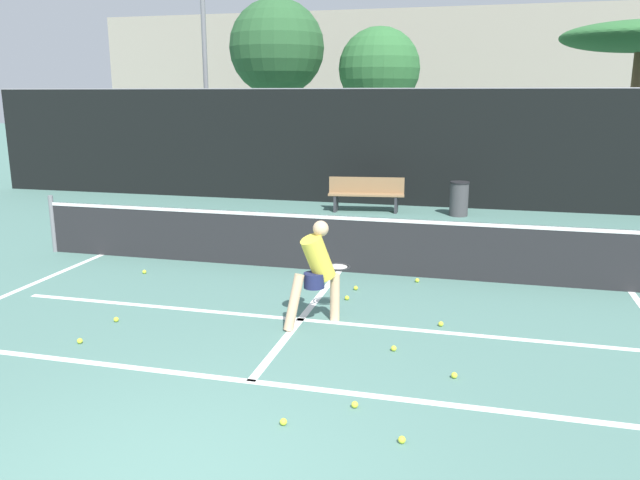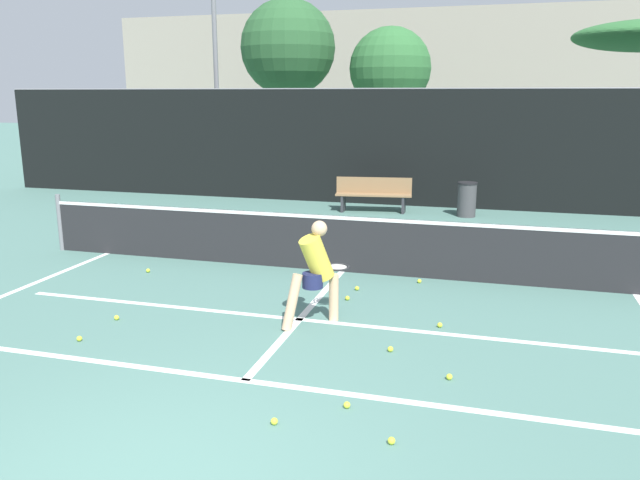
% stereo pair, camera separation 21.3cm
% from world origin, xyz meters
% --- Properties ---
extents(court_baseline_near, '(11.00, 0.10, 0.01)m').
position_xyz_m(court_baseline_near, '(0.00, 2.06, 0.00)').
color(court_baseline_near, white).
rests_on(court_baseline_near, ground).
extents(court_service_line, '(8.25, 0.10, 0.01)m').
position_xyz_m(court_service_line, '(0.00, 3.93, 0.00)').
color(court_service_line, white).
rests_on(court_service_line, ground).
extents(court_center_mark, '(0.10, 4.24, 0.01)m').
position_xyz_m(court_center_mark, '(0.00, 4.18, 0.00)').
color(court_center_mark, white).
rests_on(court_center_mark, ground).
extents(court_sideline_left, '(0.10, 5.24, 0.01)m').
position_xyz_m(court_sideline_left, '(-4.51, 4.18, 0.00)').
color(court_sideline_left, white).
rests_on(court_sideline_left, ground).
extents(net, '(11.09, 0.09, 1.07)m').
position_xyz_m(net, '(0.00, 6.30, 0.51)').
color(net, slate).
rests_on(net, ground).
extents(fence_back, '(24.00, 0.06, 3.05)m').
position_xyz_m(fence_back, '(0.00, 12.93, 1.52)').
color(fence_back, black).
rests_on(fence_back, ground).
extents(player_practicing, '(0.78, 1.13, 1.37)m').
position_xyz_m(player_practicing, '(0.25, 3.85, 0.74)').
color(player_practicing, '#DBAD84').
rests_on(player_practicing, ground).
extents(tennis_ball_scattered_0, '(0.07, 0.07, 0.07)m').
position_xyz_m(tennis_ball_scattered_0, '(1.67, 1.27, 0.03)').
color(tennis_ball_scattered_0, '#D1E033').
rests_on(tennis_ball_scattered_0, ground).
extents(tennis_ball_scattered_1, '(0.07, 0.07, 0.07)m').
position_xyz_m(tennis_ball_scattered_1, '(1.82, 4.15, 0.03)').
color(tennis_ball_scattered_1, '#D1E033').
rests_on(tennis_ball_scattered_1, ground).
extents(tennis_ball_scattered_2, '(0.07, 0.07, 0.07)m').
position_xyz_m(tennis_ball_scattered_2, '(0.59, 1.31, 0.03)').
color(tennis_ball_scattered_2, '#D1E033').
rests_on(tennis_ball_scattered_2, ground).
extents(tennis_ball_scattered_3, '(0.07, 0.07, 0.07)m').
position_xyz_m(tennis_ball_scattered_3, '(1.16, 1.78, 0.03)').
color(tennis_ball_scattered_3, '#D1E033').
rests_on(tennis_ball_scattered_3, ground).
extents(tennis_ball_scattered_4, '(0.07, 0.07, 0.07)m').
position_xyz_m(tennis_ball_scattered_4, '(0.46, 5.37, 0.03)').
color(tennis_ball_scattered_4, '#D1E033').
rests_on(tennis_ball_scattered_4, ground).
extents(tennis_ball_scattered_5, '(0.07, 0.07, 0.07)m').
position_xyz_m(tennis_ball_scattered_5, '(-3.11, 5.37, 0.03)').
color(tennis_ball_scattered_5, '#D1E033').
rests_on(tennis_ball_scattered_5, ground).
extents(tennis_ball_scattered_6, '(0.07, 0.07, 0.07)m').
position_xyz_m(tennis_ball_scattered_6, '(-2.32, 3.26, 0.03)').
color(tennis_ball_scattered_6, '#D1E033').
rests_on(tennis_ball_scattered_6, ground).
extents(tennis_ball_scattered_7, '(0.07, 0.07, 0.07)m').
position_xyz_m(tennis_ball_scattered_7, '(1.33, 3.21, 0.03)').
color(tennis_ball_scattered_7, '#D1E033').
rests_on(tennis_ball_scattered_7, ground).
extents(tennis_ball_scattered_8, '(0.07, 0.07, 0.07)m').
position_xyz_m(tennis_ball_scattered_8, '(2.05, 2.66, 0.03)').
color(tennis_ball_scattered_8, '#D1E033').
rests_on(tennis_ball_scattered_8, ground).
extents(tennis_ball_scattered_9, '(0.07, 0.07, 0.07)m').
position_xyz_m(tennis_ball_scattered_9, '(1.33, 6.00, 0.03)').
color(tennis_ball_scattered_9, '#D1E033').
rests_on(tennis_ball_scattered_9, ground).
extents(tennis_ball_scattered_10, '(0.07, 0.07, 0.07)m').
position_xyz_m(tennis_ball_scattered_10, '(0.43, 4.87, 0.03)').
color(tennis_ball_scattered_10, '#D1E033').
rests_on(tennis_ball_scattered_10, ground).
extents(tennis_ball_scattered_11, '(0.07, 0.07, 0.07)m').
position_xyz_m(tennis_ball_scattered_11, '(-2.33, 2.51, 0.03)').
color(tennis_ball_scattered_11, '#D1E033').
rests_on(tennis_ball_scattered_11, ground).
extents(courtside_bench, '(1.93, 0.63, 0.86)m').
position_xyz_m(courtside_bench, '(-0.53, 11.79, 0.48)').
color(courtside_bench, olive).
rests_on(courtside_bench, ground).
extents(trash_bin, '(0.47, 0.47, 0.84)m').
position_xyz_m(trash_bin, '(1.76, 11.80, 0.42)').
color(trash_bin, '#3F3F42').
rests_on(trash_bin, ground).
extents(parked_car, '(1.85, 4.07, 1.53)m').
position_xyz_m(parked_car, '(2.48, 14.92, 0.65)').
color(parked_car, '#B7B7BC').
rests_on(parked_car, ground).
extents(tree_mid, '(3.03, 3.03, 5.33)m').
position_xyz_m(tree_mid, '(-1.61, 20.30, 3.80)').
color(tree_mid, brown).
rests_on(tree_mid, ground).
extents(tree_east, '(3.69, 3.69, 6.50)m').
position_xyz_m(tree_east, '(-5.68, 20.52, 4.64)').
color(tree_east, brown).
rests_on(tree_east, ground).
extents(building_far, '(36.00, 2.40, 6.97)m').
position_xyz_m(building_far, '(0.00, 29.65, 3.48)').
color(building_far, gray).
rests_on(building_far, ground).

